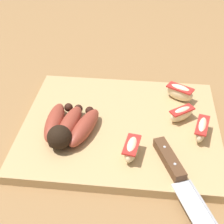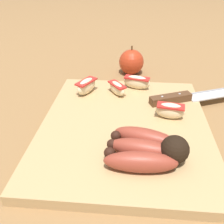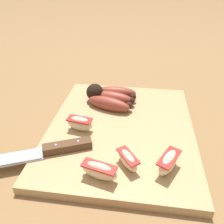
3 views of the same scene
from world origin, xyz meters
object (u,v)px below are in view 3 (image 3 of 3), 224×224
(banana_bunch, at_px, (109,97))
(chefs_knife, at_px, (44,152))
(apple_wedge_middle, at_px, (168,162))
(apple_wedge_far, at_px, (80,123))
(apple_wedge_near, at_px, (128,160))
(apple_wedge_extra, at_px, (99,171))

(banana_bunch, distance_m, chefs_knife, 0.24)
(banana_bunch, relative_size, apple_wedge_middle, 2.04)
(chefs_knife, distance_m, apple_wedge_far, 0.10)
(chefs_knife, bearing_deg, apple_wedge_far, -31.13)
(apple_wedge_near, distance_m, apple_wedge_far, 0.15)
(banana_bunch, relative_size, apple_wedge_near, 2.36)
(banana_bunch, relative_size, apple_wedge_extra, 1.94)
(apple_wedge_middle, bearing_deg, apple_wedge_extra, 106.65)
(banana_bunch, xyz_separation_m, chefs_knife, (-0.22, 0.10, -0.01))
(banana_bunch, bearing_deg, apple_wedge_extra, -175.49)
(apple_wedge_near, height_order, apple_wedge_extra, apple_wedge_extra)
(apple_wedge_extra, bearing_deg, apple_wedge_far, 27.65)
(apple_wedge_far, bearing_deg, chefs_knife, 148.87)
(apple_wedge_near, bearing_deg, chefs_knife, 86.82)
(chefs_knife, height_order, apple_wedge_middle, apple_wedge_middle)
(apple_wedge_far, bearing_deg, apple_wedge_middle, -116.75)
(apple_wedge_middle, relative_size, apple_wedge_extra, 0.95)
(apple_wedge_near, bearing_deg, apple_wedge_far, 50.29)
(apple_wedge_middle, distance_m, apple_wedge_extra, 0.13)
(apple_wedge_near, distance_m, apple_wedge_middle, 0.07)
(apple_wedge_near, height_order, apple_wedge_middle, apple_wedge_middle)
(banana_bunch, xyz_separation_m, apple_wedge_far, (-0.13, 0.05, -0.00))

